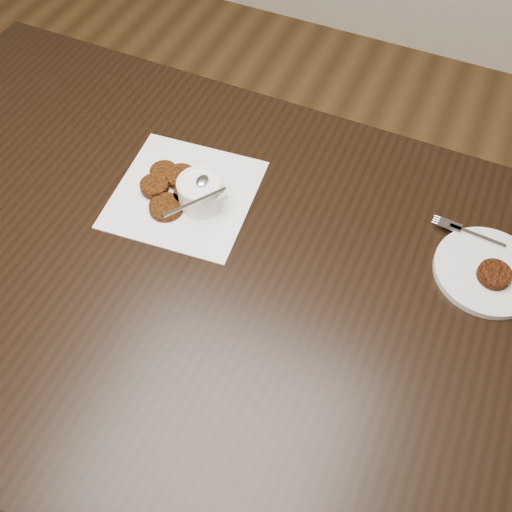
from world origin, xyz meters
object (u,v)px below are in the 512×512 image
Objects in this scene: plate_with_patty at (489,269)px; table at (197,345)px; sauce_ramekin at (199,182)px; napkin at (184,194)px.

table is at bearing -159.31° from plate_with_patty.
table is 12.30× the size of sauce_ramekin.
sauce_ramekin reaches higher than napkin.
napkin is at bearing 114.77° from table.
napkin is 0.08m from sauce_ramekin.
plate_with_patty is (0.55, 0.07, -0.05)m from sauce_ramekin.
sauce_ramekin is (-0.02, 0.13, 0.44)m from table.
napkin is 0.60m from plate_with_patty.
sauce_ramekin is 0.56m from plate_with_patty.
table is 5.55× the size of napkin.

